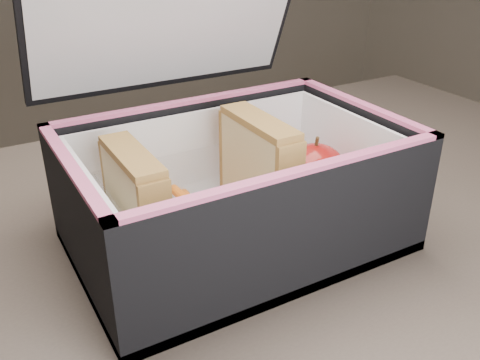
# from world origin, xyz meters

# --- Properties ---
(kitchen_table) EXTENTS (1.20, 0.80, 0.75)m
(kitchen_table) POSITION_xyz_m (0.00, 0.00, 0.66)
(kitchen_table) COLOR brown
(kitchen_table) RESTS_ON ground
(lunch_bag) EXTENTS (0.32, 0.29, 0.31)m
(lunch_bag) POSITION_xyz_m (0.00, 0.02, 0.82)
(lunch_bag) COLOR black
(lunch_bag) RESTS_ON kitchen_table
(plastic_tub) EXTENTS (0.17, 0.12, 0.07)m
(plastic_tub) POSITION_xyz_m (-0.04, 0.02, 0.80)
(plastic_tub) COLOR white
(plastic_tub) RESTS_ON lunch_bag
(sandwich_left) EXTENTS (0.03, 0.10, 0.11)m
(sandwich_left) POSITION_xyz_m (-0.10, 0.02, 0.82)
(sandwich_left) COLOR #CAB87A
(sandwich_left) RESTS_ON plastic_tub
(sandwich_right) EXTENTS (0.03, 0.10, 0.11)m
(sandwich_right) POSITION_xyz_m (0.03, 0.02, 0.82)
(sandwich_right) COLOR #CAB87A
(sandwich_right) RESTS_ON plastic_tub
(carrot_sticks) EXTENTS (0.04, 0.13, 0.03)m
(carrot_sticks) POSITION_xyz_m (-0.04, 0.02, 0.79)
(carrot_sticks) COLOR orange
(carrot_sticks) RESTS_ON plastic_tub
(paper_napkin) EXTENTS (0.09, 0.09, 0.01)m
(paper_napkin) POSITION_xyz_m (0.10, 0.03, 0.77)
(paper_napkin) COLOR white
(paper_napkin) RESTS_ON lunch_bag
(red_apple) EXTENTS (0.09, 0.09, 0.07)m
(red_apple) POSITION_xyz_m (0.10, 0.02, 0.80)
(red_apple) COLOR maroon
(red_apple) RESTS_ON paper_napkin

